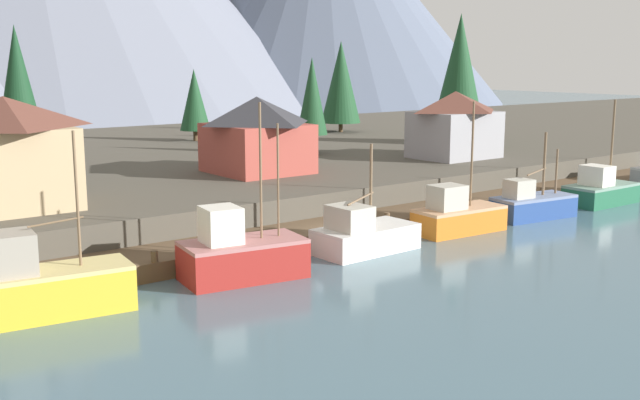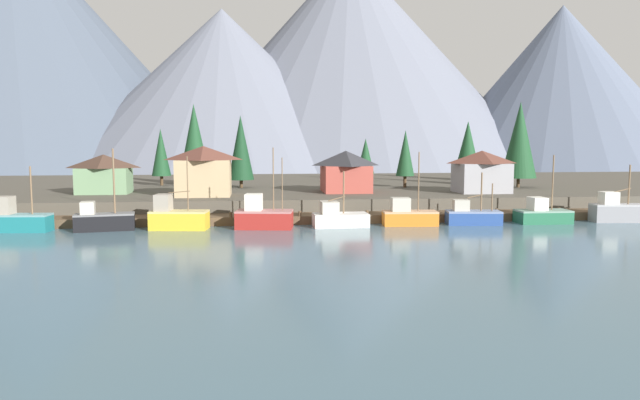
{
  "view_description": "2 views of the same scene",
  "coord_description": "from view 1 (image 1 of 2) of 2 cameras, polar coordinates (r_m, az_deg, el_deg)",
  "views": [
    {
      "loc": [
        -28.05,
        -34.52,
        11.15
      ],
      "look_at": [
        0.08,
        2.08,
        2.58
      ],
      "focal_mm": 42.52,
      "sensor_mm": 36.0,
      "label": 1
    },
    {
      "loc": [
        -9.06,
        -66.66,
        9.86
      ],
      "look_at": [
        -1.28,
        3.34,
        2.56
      ],
      "focal_mm": 32.42,
      "sensor_mm": 36.0,
      "label": 2
    }
  ],
  "objects": [
    {
      "name": "fishing_boat_red",
      "position": [
        39.17,
        -6.01,
        -4.09
      ],
      "size": [
        6.65,
        3.98,
        9.05
      ],
      "rotation": [
        0.0,
        0.0,
        -0.15
      ],
      "color": "maroon",
      "rests_on": "ground_plane"
    },
    {
      "name": "shoreline_bank",
      "position": [
        72.87,
        -14.55,
        2.37
      ],
      "size": [
        400.0,
        56.0,
        2.5
      ],
      "primitive_type": "cube",
      "color": "#4C473D",
      "rests_on": "ground_plane"
    },
    {
      "name": "house_red",
      "position": [
        58.92,
        -4.75,
        4.98
      ],
      "size": [
        6.91,
        7.34,
        5.87
      ],
      "color": "#9E4238",
      "rests_on": "shoreline_bank"
    },
    {
      "name": "house_tan",
      "position": [
        47.34,
        -22.51,
        3.31
      ],
      "size": [
        7.37,
        6.06,
        6.61
      ],
      "color": "tan",
      "rests_on": "shoreline_bank"
    },
    {
      "name": "conifer_centre",
      "position": [
        60.76,
        -21.75,
        7.48
      ],
      "size": [
        3.98,
        3.98,
        11.2
      ],
      "color": "#4C3823",
      "rests_on": "shoreline_bank"
    },
    {
      "name": "fishing_boat_white",
      "position": [
        44.48,
        3.25,
        -2.64
      ],
      "size": [
        6.35,
        3.22,
        6.37
      ],
      "rotation": [
        0.0,
        0.0,
        0.03
      ],
      "color": "silver",
      "rests_on": "ground_plane"
    },
    {
      "name": "fishing_boat_orange",
      "position": [
        50.19,
        10.28,
        -1.16
      ],
      "size": [
        6.43,
        3.03,
        8.52
      ],
      "rotation": [
        0.0,
        0.0,
        -0.07
      ],
      "color": "#CC6B1E",
      "rests_on": "ground_plane"
    },
    {
      "name": "conifer_back_right",
      "position": [
        83.04,
        -9.42,
        7.45
      ],
      "size": [
        3.28,
        3.28,
        7.7
      ],
      "color": "#4C3823",
      "rests_on": "shoreline_bank"
    },
    {
      "name": "ground_plane",
      "position": [
        62.41,
        -10.13,
        -0.41
      ],
      "size": [
        400.0,
        400.0,
        1.0
      ],
      "primitive_type": "cube",
      "color": "#476675"
    },
    {
      "name": "conifer_mid_left",
      "position": [
        70.33,
        -0.61,
        7.81
      ],
      "size": [
        2.87,
        2.87,
        8.91
      ],
      "color": "#4C3823",
      "rests_on": "shoreline_bank"
    },
    {
      "name": "dock",
      "position": [
        47.26,
        -0.0,
        -2.5
      ],
      "size": [
        80.0,
        4.0,
        1.6
      ],
      "color": "brown",
      "rests_on": "ground_plane"
    },
    {
      "name": "conifer_back_left",
      "position": [
        92.05,
        1.58,
        8.87
      ],
      "size": [
        4.78,
        4.78,
        10.89
      ],
      "color": "#4C3823",
      "rests_on": "shoreline_bank"
    },
    {
      "name": "fishing_boat_blue",
      "position": [
        55.96,
        15.66,
        -0.33
      ],
      "size": [
        6.53,
        3.3,
        6.1
      ],
      "rotation": [
        0.0,
        0.0,
        -0.13
      ],
      "color": "navy",
      "rests_on": "ground_plane"
    },
    {
      "name": "conifer_mid_right",
      "position": [
        80.81,
        10.46,
        9.47
      ],
      "size": [
        5.4,
        5.4,
        13.33
      ],
      "color": "#4C3823",
      "rests_on": "shoreline_bank"
    },
    {
      "name": "fishing_boat_yellow",
      "position": [
        35.63,
        -19.48,
        -6.06
      ],
      "size": [
        6.54,
        3.44,
        8.13
      ],
      "rotation": [
        0.0,
        0.0,
        -0.13
      ],
      "color": "gold",
      "rests_on": "ground_plane"
    },
    {
      "name": "house_grey",
      "position": [
        68.79,
        10.11,
        5.66
      ],
      "size": [
        7.38,
        5.8,
        5.91
      ],
      "color": "gray",
      "rests_on": "shoreline_bank"
    },
    {
      "name": "fishing_boat_green",
      "position": [
        63.12,
        20.34,
        0.66
      ],
      "size": [
        6.28,
        3.01,
        8.12
      ],
      "rotation": [
        0.0,
        0.0,
        -0.01
      ],
      "color": "#1E5B3D",
      "rests_on": "ground_plane"
    }
  ]
}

